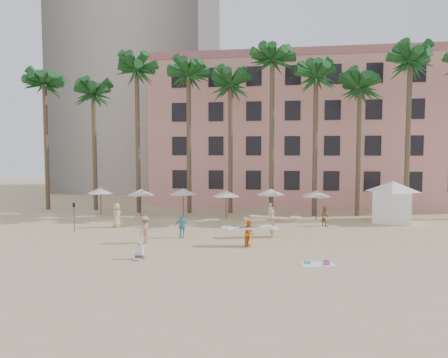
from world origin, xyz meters
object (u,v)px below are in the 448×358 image
pink_hotel (308,135)px  carrier_white (249,232)px  cabana (392,198)px  carrier_yellow (272,222)px

pink_hotel → carrier_white: bearing=-101.9°
cabana → carrier_yellow: (-9.98, -7.54, -0.98)m
pink_hotel → cabana: size_ratio=6.28×
carrier_white → pink_hotel: bearing=78.1°
carrier_white → cabana: bearing=42.5°
pink_hotel → cabana: pink_hotel is taller
pink_hotel → carrier_yellow: 22.38m
pink_hotel → cabana: (6.34, -13.43, -5.93)m
carrier_yellow → carrier_white: 3.21m
pink_hotel → cabana: bearing=-64.7°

